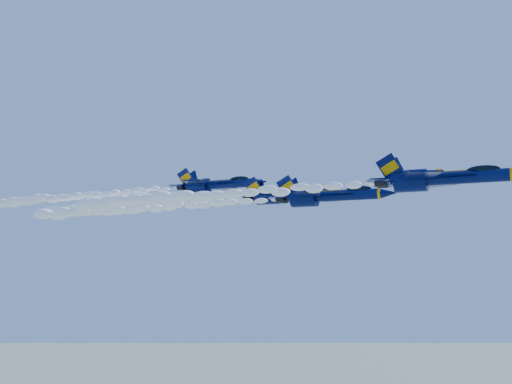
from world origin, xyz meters
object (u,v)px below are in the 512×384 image
at_px(jet_lead, 442,178).
at_px(jet_second, 328,196).
at_px(jet_third, 287,195).
at_px(jet_fourth, 216,184).

height_order(jet_lead, jet_second, jet_lead).
bearing_deg(jet_third, jet_fourth, 175.76).
distance_m(jet_third, jet_fourth, 13.58).
bearing_deg(jet_second, jet_lead, -25.13).
relative_size(jet_second, jet_third, 0.98).
relative_size(jet_third, jet_fourth, 1.00).
height_order(jet_second, jet_third, jet_third).
relative_size(jet_lead, jet_third, 0.99).
bearing_deg(jet_second, jet_fourth, 153.77).
xyz_separation_m(jet_second, jet_fourth, (-23.32, 11.49, 4.27)).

